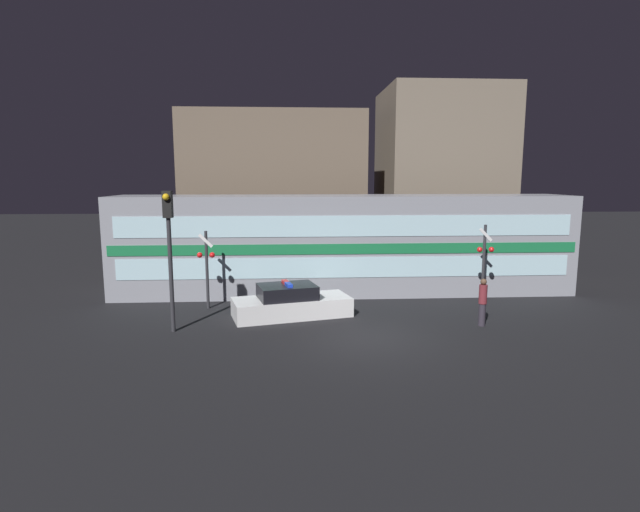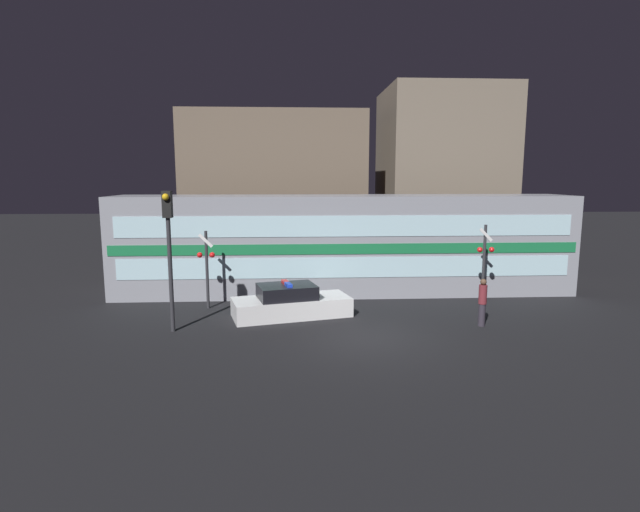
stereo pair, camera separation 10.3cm
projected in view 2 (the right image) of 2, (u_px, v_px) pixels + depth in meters
ground_plane at (365, 338)px, 16.69m from camera, size 120.00×120.00×0.00m
train at (344, 244)px, 23.11m from camera, size 20.78×3.18×4.50m
police_car at (290, 303)px, 19.22m from camera, size 4.76×2.78×1.36m
pedestrian at (482, 302)px, 17.89m from camera, size 0.29×0.29×1.73m
crossing_signal_near at (484, 260)px, 20.63m from camera, size 0.72×0.30×3.39m
crossing_signal_far at (207, 264)px, 20.15m from camera, size 0.72×0.30×3.19m
traffic_light_corner at (169, 238)px, 16.87m from camera, size 0.30×0.46×4.87m
building_left at (275, 192)px, 29.60m from camera, size 10.28×5.73×8.95m
building_center at (442, 178)px, 30.75m from camera, size 7.16×6.56×10.57m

